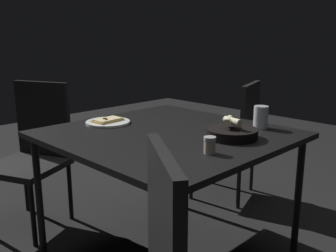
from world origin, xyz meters
name	(u,v)px	position (x,y,z in m)	size (l,w,h in m)	color
dining_table	(168,142)	(0.00, 0.00, 0.70)	(1.18, 1.14, 0.75)	black
pizza_plate	(108,122)	(-0.40, -0.11, 0.76)	(0.26, 0.26, 0.04)	white
bread_basket	(232,132)	(0.32, 0.15, 0.78)	(0.26, 0.26, 0.11)	black
beer_glass	(261,118)	(0.31, 0.44, 0.81)	(0.08, 0.08, 0.13)	silver
pepper_shaker	(210,146)	(0.40, -0.14, 0.78)	(0.06, 0.06, 0.08)	#BFB299
chair_near	(34,147)	(-0.94, -0.32, 0.53)	(0.58, 0.58, 0.96)	black
chair_spare	(235,135)	(-0.23, 0.96, 0.51)	(0.56, 0.56, 0.91)	#2A2A2A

